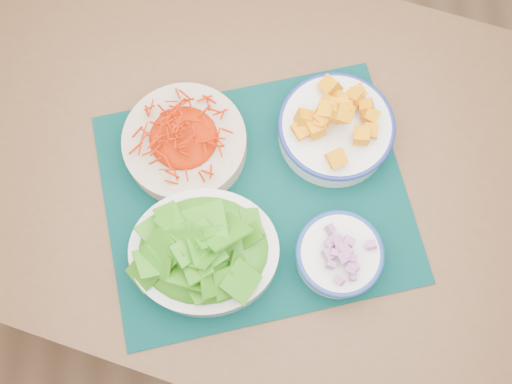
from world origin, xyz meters
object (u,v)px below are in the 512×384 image
carrot_bowl (184,141)px  onion_bowl (339,254)px  squash_bowl (337,125)px  table (254,174)px  placemat (256,197)px  lettuce_bowl (204,250)px

carrot_bowl → onion_bowl: size_ratio=1.56×
squash_bowl → table: bearing=-165.4°
carrot_bowl → squash_bowl: size_ratio=1.18×
carrot_bowl → onion_bowl: (0.26, -0.21, -0.00)m
onion_bowl → table: bearing=126.0°
placemat → squash_bowl: 0.20m
table → onion_bowl: bearing=-34.4°
placemat → onion_bowl: onion_bowl is taller
lettuce_bowl → table: bearing=65.4°
placemat → lettuce_bowl: 0.15m
squash_bowl → lettuce_bowl: bearing=-137.0°
table → placemat: 0.12m
table → squash_bowl: 0.21m
lettuce_bowl → carrot_bowl: bearing=101.2°
carrot_bowl → lettuce_bowl: (0.04, -0.20, 0.01)m
lettuce_bowl → onion_bowl: bearing=-1.5°
carrot_bowl → onion_bowl: carrot_bowl is taller
table → carrot_bowl: size_ratio=5.16×
table → onion_bowl: onion_bowl is taller
onion_bowl → placemat: bearing=140.0°
squash_bowl → onion_bowl: size_ratio=1.32×
placemat → lettuce_bowl: (-0.09, -0.11, 0.05)m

